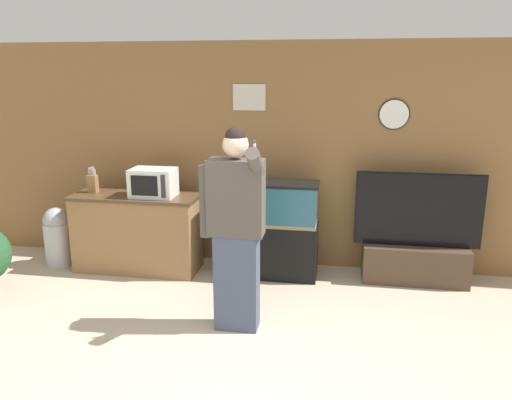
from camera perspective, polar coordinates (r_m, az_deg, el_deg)
wall_back_paneled at (r=5.81m, az=3.84°, el=4.94°), size 10.00×0.08×2.60m
counter_island at (r=5.97m, az=-13.41°, el=-3.59°), size 1.46×0.57×0.90m
microwave at (r=5.69m, az=-11.66°, el=1.96°), size 0.49×0.34×0.32m
knife_block at (r=6.08m, az=-18.17°, el=1.86°), size 0.10×0.09×0.30m
aquarium_on_stand at (r=5.60m, az=1.71°, el=-3.36°), size 1.05×0.41×1.09m
tv_on_stand at (r=5.77m, az=17.75°, el=-5.51°), size 1.35×0.40×1.22m
person_standing at (r=4.33m, az=-2.39°, el=-3.17°), size 0.57×0.43×1.82m
trash_bin at (r=6.41m, az=-21.73°, el=-3.84°), size 0.31×0.31×0.71m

